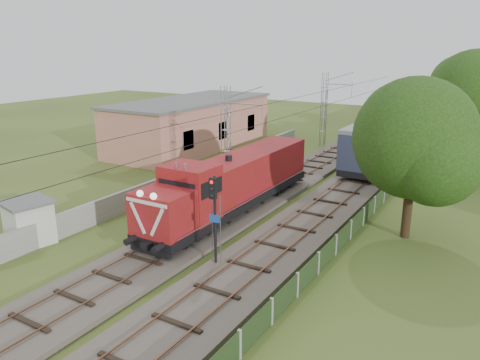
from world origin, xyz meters
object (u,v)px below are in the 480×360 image
Objects in this scene: relay_hut at (29,222)px; signal_post at (214,206)px; locomotive at (233,182)px; coach_rake at (447,97)px.

signal_post is at bearing 14.14° from relay_hut.
locomotive is 12.33m from relay_hut.
coach_rake is at bearing 79.72° from relay_hut.
relay_hut is at bearing -127.01° from locomotive.
relay_hut is at bearing -165.86° from signal_post.
locomotive is 0.17× the size of coach_rake.
relay_hut is (-12.40, -68.36, -1.38)m from coach_rake.
coach_rake is 69.49m from relay_hut.
locomotive is 58.76m from coach_rake.
signal_post is 1.65× the size of relay_hut.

